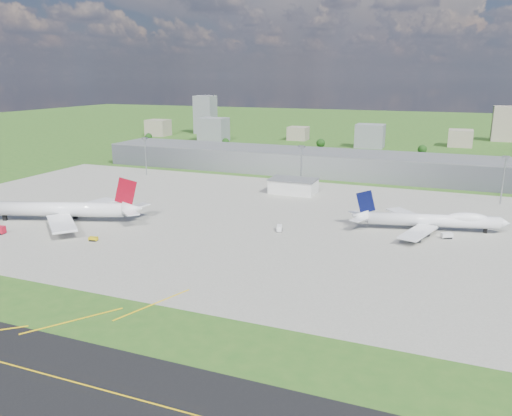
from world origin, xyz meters
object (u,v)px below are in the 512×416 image
at_px(airliner_blue_quad, 432,220).
at_px(tug_yellow, 93,239).
at_px(van_white_near, 279,228).
at_px(van_white_far, 447,236).
at_px(airliner_red_twin, 63,210).

xyz_separation_m(airliner_blue_quad, tug_yellow, (-129.01, -65.83, -3.94)).
height_order(van_white_near, van_white_far, van_white_near).
bearing_deg(tug_yellow, van_white_near, 20.02).
xyz_separation_m(van_white_near, van_white_far, (68.54, 15.94, -0.04)).
distance_m(airliner_blue_quad, tug_yellow, 144.89).
height_order(tug_yellow, van_white_near, van_white_near).
relative_size(van_white_near, van_white_far, 1.04).
bearing_deg(airliner_red_twin, van_white_near, 175.11).
bearing_deg(airliner_blue_quad, airliner_red_twin, -176.36).
height_order(airliner_blue_quad, van_white_near, airliner_blue_quad).
distance_m(tug_yellow, van_white_near, 78.49).
height_order(airliner_red_twin, tug_yellow, airliner_red_twin).
distance_m(tug_yellow, van_white_far, 146.95).
xyz_separation_m(airliner_red_twin, tug_yellow, (31.75, -18.02, -4.80)).
distance_m(airliner_blue_quad, van_white_near, 66.96).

